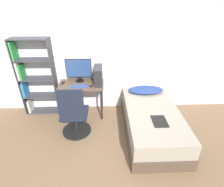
{
  "coord_description": "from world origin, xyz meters",
  "views": [
    {
      "loc": [
        0.02,
        -2.07,
        2.37
      ],
      "look_at": [
        0.13,
        0.78,
        0.75
      ],
      "focal_mm": 28.0,
      "sensor_mm": 36.0,
      "label": 1
    }
  ],
  "objects_px": {
    "bookshelf": "(33,79)",
    "pc_tower": "(98,75)",
    "monitor": "(79,69)",
    "keyboard": "(80,86)",
    "office_chair": "(74,117)",
    "bed": "(151,121)"
  },
  "relations": [
    {
      "from": "monitor",
      "to": "keyboard",
      "type": "relative_size",
      "value": 1.48
    },
    {
      "from": "bookshelf",
      "to": "pc_tower",
      "type": "relative_size",
      "value": 3.88
    },
    {
      "from": "office_chair",
      "to": "keyboard",
      "type": "height_order",
      "value": "office_chair"
    },
    {
      "from": "office_chair",
      "to": "bed",
      "type": "relative_size",
      "value": 0.56
    },
    {
      "from": "office_chair",
      "to": "monitor",
      "type": "height_order",
      "value": "monitor"
    },
    {
      "from": "bookshelf",
      "to": "pc_tower",
      "type": "bearing_deg",
      "value": -3.91
    },
    {
      "from": "bookshelf",
      "to": "office_chair",
      "type": "distance_m",
      "value": 1.31
    },
    {
      "from": "office_chair",
      "to": "monitor",
      "type": "relative_size",
      "value": 1.95
    },
    {
      "from": "bookshelf",
      "to": "monitor",
      "type": "relative_size",
      "value": 3.09
    },
    {
      "from": "monitor",
      "to": "keyboard",
      "type": "height_order",
      "value": "monitor"
    },
    {
      "from": "pc_tower",
      "to": "bookshelf",
      "type": "bearing_deg",
      "value": 176.09
    },
    {
      "from": "bed",
      "to": "pc_tower",
      "type": "xyz_separation_m",
      "value": [
        -1.01,
        0.7,
        0.67
      ]
    },
    {
      "from": "bookshelf",
      "to": "monitor",
      "type": "height_order",
      "value": "bookshelf"
    },
    {
      "from": "bookshelf",
      "to": "bed",
      "type": "bearing_deg",
      "value": -18.26
    },
    {
      "from": "bed",
      "to": "keyboard",
      "type": "height_order",
      "value": "keyboard"
    },
    {
      "from": "bookshelf",
      "to": "pc_tower",
      "type": "xyz_separation_m",
      "value": [
        1.4,
        -0.1,
        0.11
      ]
    },
    {
      "from": "office_chair",
      "to": "keyboard",
      "type": "relative_size",
      "value": 2.9
    },
    {
      "from": "office_chair",
      "to": "monitor",
      "type": "xyz_separation_m",
      "value": [
        0.03,
        0.83,
        0.62
      ]
    },
    {
      "from": "bed",
      "to": "keyboard",
      "type": "distance_m",
      "value": 1.58
    },
    {
      "from": "pc_tower",
      "to": "monitor",
      "type": "bearing_deg",
      "value": 162.2
    },
    {
      "from": "monitor",
      "to": "pc_tower",
      "type": "relative_size",
      "value": 1.26
    },
    {
      "from": "keyboard",
      "to": "pc_tower",
      "type": "xyz_separation_m",
      "value": [
        0.38,
        0.15,
        0.17
      ]
    }
  ]
}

